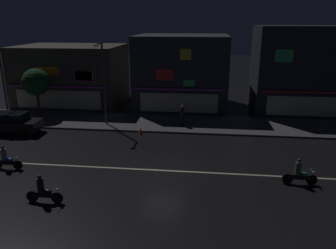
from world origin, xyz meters
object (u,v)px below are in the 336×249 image
Objects in this scene: parked_car_near_kerb at (13,123)px; traffic_cone at (140,131)px; pedestrian_on_sidewalk at (182,116)px; motorcycle_trailing_far at (43,191)px; streetlamp_west at (1,79)px; streetlamp_mid at (103,77)px; motorcycle_opposite_lane at (299,174)px; motorcycle_lead at (6,159)px.

parked_car_near_kerb is 10.32m from traffic_cone.
pedestrian_on_sidewalk reaches higher than motorcycle_trailing_far.
streetlamp_west reaches higher than parked_car_near_kerb.
streetlamp_mid is 5.50m from traffic_cone.
parked_car_near_kerb reaches higher than motorcycle_opposite_lane.
motorcycle_trailing_far is (7.47, -9.84, -0.24)m from parked_car_near_kerb.
pedestrian_on_sidewalk is at bearing 4.76° from streetlamp_mid.
streetlamp_west is 24.91m from motorcycle_opposite_lane.
streetlamp_west is at bearing -27.67° from motorcycle_opposite_lane.
motorcycle_trailing_far is (9.77, -12.68, -3.26)m from streetlamp_west.
streetlamp_mid is at bearing -105.80° from motorcycle_lead.
streetlamp_mid reaches higher than motorcycle_lead.
streetlamp_mid is at bearing -1.60° from streetlamp_west.
streetlamp_mid reaches higher than pedestrian_on_sidewalk.
motorcycle_trailing_far is (0.60, -12.43, -3.61)m from streetlamp_mid.
pedestrian_on_sidewalk is (6.55, 0.55, -3.27)m from streetlamp_mid.
streetlamp_west is 4.74m from parked_car_near_kerb.
streetlamp_mid is at bearing 152.96° from traffic_cone.
streetlamp_mid is (9.17, -0.26, 0.35)m from streetlamp_west.
motorcycle_lead is 1.00× the size of motorcycle_opposite_lane.
pedestrian_on_sidewalk is 3.95m from traffic_cone.
motorcycle_lead is 3.45× the size of traffic_cone.
traffic_cone is at bearing -77.39° from pedestrian_on_sidewalk.
motorcycle_lead is at bearing -111.12° from streetlamp_mid.
motorcycle_lead is at bearing 117.84° from parked_car_near_kerb.
parked_car_near_kerb is 21.58m from motorcycle_opposite_lane.
motorcycle_trailing_far is 3.45× the size of traffic_cone.
parked_car_near_kerb is (2.30, -2.84, -3.02)m from streetlamp_west.
traffic_cone is at bearing -99.31° from motorcycle_trailing_far.
pedestrian_on_sidewalk is 11.94m from motorcycle_opposite_lane.
parked_car_near_kerb is at bearing -100.13° from pedestrian_on_sidewalk.
streetlamp_mid is 3.65× the size of motorcycle_opposite_lane.
motorcycle_trailing_far is at bearing 145.29° from motorcycle_lead.
streetlamp_west is at bearing -112.20° from pedestrian_on_sidewalk.
motorcycle_opposite_lane is 13.58m from motorcycle_trailing_far.
streetlamp_mid is at bearing -81.87° from motorcycle_trailing_far.
streetlamp_mid reaches higher than motorcycle_trailing_far.
motorcycle_opposite_lane is at bearing -21.97° from streetlamp_west.
motorcycle_trailing_far is at bearing -52.39° from streetlamp_west.
pedestrian_on_sidewalk reaches higher than motorcycle_opposite_lane.
pedestrian_on_sidewalk is 0.94× the size of motorcycle_lead.
streetlamp_mid reaches higher than motorcycle_opposite_lane.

